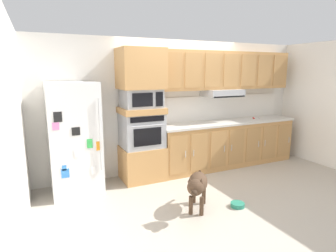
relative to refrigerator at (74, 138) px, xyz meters
name	(u,v)px	position (x,y,z in m)	size (l,w,h in m)	color
ground_plane	(207,185)	(2.05, -0.68, -0.88)	(9.60, 9.60, 0.00)	#B2A899
back_kitchen_wall	(178,105)	(2.05, 0.43, 0.37)	(6.20, 0.12, 2.50)	silver
side_panel_left	(15,127)	(-0.75, -0.68, 0.37)	(0.12, 7.10, 2.50)	silver
side_panel_right	(325,104)	(4.85, -0.68, 0.37)	(0.12, 7.10, 2.50)	white
refrigerator	(74,138)	(0.00, 0.00, 0.00)	(0.76, 0.73, 1.76)	white
oven_base_cabinet	(142,163)	(1.15, 0.07, -0.58)	(0.74, 0.62, 0.60)	tan
built_in_oven	(142,130)	(1.15, 0.07, 0.02)	(0.70, 0.62, 0.60)	#A8AAAF
appliance_mid_shelf	(141,110)	(1.15, 0.07, 0.37)	(0.74, 0.62, 0.10)	tan
microwave	(141,98)	(1.15, 0.07, 0.58)	(0.64, 0.54, 0.32)	#A8AAAF
appliance_upper_cabinet	(141,69)	(1.15, 0.07, 1.08)	(0.74, 0.62, 0.68)	tan
lower_cabinet_run	(227,144)	(3.00, 0.07, -0.44)	(2.97, 0.63, 0.88)	tan
countertop_slab	(228,122)	(3.00, 0.07, 0.02)	(3.01, 0.64, 0.04)	beige
backsplash_panel	(220,107)	(3.00, 0.36, 0.29)	(3.01, 0.02, 0.50)	white
upper_cabinet_with_hood	(226,72)	(2.99, 0.19, 1.02)	(2.97, 0.48, 0.88)	tan
screwdriver	(254,118)	(3.69, 0.08, 0.05)	(0.17, 0.16, 0.03)	red
dog	(197,185)	(1.42, -1.40, -0.49)	(0.60, 0.76, 0.59)	#473323
dog_food_bowl	(237,205)	(2.01, -1.54, -0.85)	(0.20, 0.20, 0.06)	#267F66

